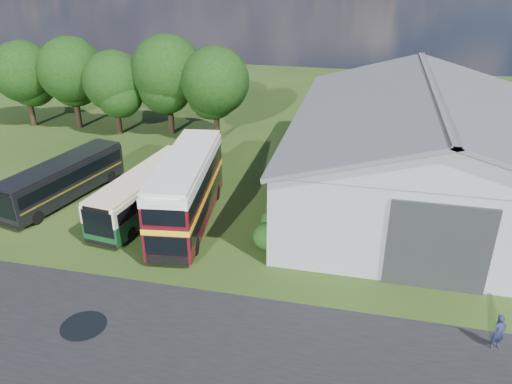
% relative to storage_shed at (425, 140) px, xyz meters
% --- Properties ---
extents(ground, '(120.00, 120.00, 0.00)m').
position_rel_storage_shed_xyz_m(ground, '(-15.00, -15.98, -4.17)').
color(ground, '#1F3611').
rests_on(ground, ground).
extents(asphalt_road, '(60.00, 8.00, 0.02)m').
position_rel_storage_shed_xyz_m(asphalt_road, '(-12.00, -18.98, -4.17)').
color(asphalt_road, black).
rests_on(asphalt_road, ground).
extents(puddle, '(2.20, 2.20, 0.01)m').
position_rel_storage_shed_xyz_m(puddle, '(-16.50, -18.98, -4.17)').
color(puddle, black).
rests_on(puddle, ground).
extents(storage_shed, '(18.80, 24.80, 8.15)m').
position_rel_storage_shed_xyz_m(storage_shed, '(0.00, 0.00, 0.00)').
color(storage_shed, gray).
rests_on(storage_shed, ground).
extents(tree_far_left, '(6.12, 6.12, 8.64)m').
position_rel_storage_shed_xyz_m(tree_far_left, '(-38.00, 8.02, 1.40)').
color(tree_far_left, black).
rests_on(tree_far_left, ground).
extents(tree_left_a, '(6.46, 6.46, 9.12)m').
position_rel_storage_shed_xyz_m(tree_left_a, '(-33.00, 8.52, 1.71)').
color(tree_left_a, black).
rests_on(tree_left_a, ground).
extents(tree_left_b, '(5.78, 5.78, 8.16)m').
position_rel_storage_shed_xyz_m(tree_left_b, '(-28.00, 7.52, 1.09)').
color(tree_left_b, black).
rests_on(tree_left_b, ground).
extents(tree_mid, '(6.80, 6.80, 9.60)m').
position_rel_storage_shed_xyz_m(tree_mid, '(-23.00, 8.82, 2.02)').
color(tree_mid, black).
rests_on(tree_mid, ground).
extents(tree_right_a, '(6.26, 6.26, 8.83)m').
position_rel_storage_shed_xyz_m(tree_right_a, '(-18.00, 7.82, 1.52)').
color(tree_right_a, black).
rests_on(tree_right_a, ground).
extents(shrub_front, '(1.70, 1.70, 1.70)m').
position_rel_storage_shed_xyz_m(shrub_front, '(-9.40, -9.98, -4.17)').
color(shrub_front, '#194714').
rests_on(shrub_front, ground).
extents(shrub_mid, '(1.60, 1.60, 1.60)m').
position_rel_storage_shed_xyz_m(shrub_mid, '(-9.40, -7.98, -4.17)').
color(shrub_mid, '#194714').
rests_on(shrub_mid, ground).
extents(shrub_back, '(1.80, 1.80, 1.80)m').
position_rel_storage_shed_xyz_m(shrub_back, '(-9.40, -5.98, -4.17)').
color(shrub_back, '#194714').
rests_on(shrub_back, ground).
extents(bus_green_single, '(3.79, 10.86, 2.93)m').
position_rel_storage_shed_xyz_m(bus_green_single, '(-18.40, -7.29, -2.60)').
color(bus_green_single, black).
rests_on(bus_green_single, ground).
extents(bus_maroon_double, '(4.14, 11.20, 4.70)m').
position_rel_storage_shed_xyz_m(bus_maroon_double, '(-15.05, -8.19, -1.82)').
color(bus_maroon_double, black).
rests_on(bus_maroon_double, ground).
extents(bus_dark_single, '(4.53, 10.68, 2.87)m').
position_rel_storage_shed_xyz_m(bus_dark_single, '(-25.04, -6.76, -2.64)').
color(bus_dark_single, black).
rests_on(bus_dark_single, ground).
extents(visitor_a, '(0.77, 0.68, 1.77)m').
position_rel_storage_shed_xyz_m(visitor_a, '(2.46, -16.11, -3.28)').
color(visitor_a, '#1B203C').
rests_on(visitor_a, ground).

